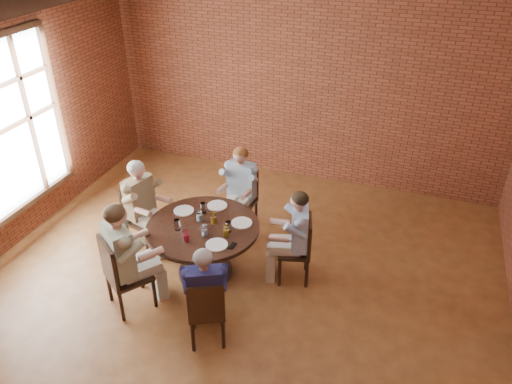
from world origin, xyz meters
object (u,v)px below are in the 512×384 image
(diner_c, at_px, (143,206))
(diner_d, at_px, (126,257))
(dining_table, at_px, (204,240))
(chair_c, at_px, (140,214))
(diner_b, at_px, (240,190))
(chair_e, at_px, (207,310))
(diner_e, at_px, (206,296))
(diner_a, at_px, (294,237))
(chair_b, at_px, (243,197))
(chair_d, at_px, (120,272))
(smartphone, at_px, (232,246))
(chair_a, at_px, (300,247))

(diner_c, bearing_deg, diner_d, -144.25)
(dining_table, height_order, chair_c, chair_c)
(diner_b, relative_size, chair_e, 1.46)
(diner_b, xyz_separation_m, chair_c, (-1.15, -0.82, -0.14))
(dining_table, relative_size, diner_e, 1.12)
(dining_table, height_order, diner_e, diner_e)
(diner_b, relative_size, diner_c, 0.98)
(dining_table, bearing_deg, diner_a, 15.20)
(chair_b, bearing_deg, diner_a, -37.76)
(diner_a, xyz_separation_m, chair_c, (-2.17, -0.01, -0.13))
(chair_c, relative_size, chair_d, 0.95)
(diner_a, bearing_deg, chair_b, -146.39)
(chair_d, bearing_deg, diner_e, -149.67)
(chair_b, xyz_separation_m, chair_e, (0.44, -2.25, -0.01))
(diner_d, relative_size, chair_e, 1.59)
(chair_e, relative_size, diner_e, 0.71)
(chair_e, height_order, diner_e, diner_e)
(chair_b, height_order, diner_c, diner_c)
(diner_e, bearing_deg, dining_table, -90.00)
(diner_d, bearing_deg, diner_e, -154.03)
(chair_c, bearing_deg, diner_a, -74.85)
(diner_c, relative_size, chair_e, 1.49)
(diner_b, distance_m, chair_c, 1.42)
(diner_b, height_order, smartphone, diner_b)
(dining_table, height_order, diner_d, diner_d)
(diner_b, xyz_separation_m, smartphone, (0.43, -1.37, 0.11))
(diner_a, xyz_separation_m, diner_e, (-0.61, -1.30, -0.01))
(dining_table, distance_m, chair_e, 1.18)
(diner_b, bearing_deg, chair_e, -74.91)
(chair_e, height_order, smartphone, chair_e)
(smartphone, bearing_deg, chair_b, 114.05)
(diner_a, bearing_deg, chair_d, -71.27)
(diner_a, bearing_deg, chair_c, -104.96)
(diner_b, height_order, chair_d, diner_b)
(diner_a, height_order, chair_e, diner_a)
(chair_a, relative_size, chair_d, 0.92)
(chair_d, xyz_separation_m, diner_d, (0.06, 0.08, 0.18))
(diner_d, height_order, diner_e, diner_d)
(chair_e, bearing_deg, diner_d, -39.41)
(smartphone, bearing_deg, chair_a, 48.71)
(diner_a, relative_size, smartphone, 10.18)
(chair_b, bearing_deg, diner_b, -90.00)
(chair_b, relative_size, diner_d, 0.65)
(chair_b, relative_size, chair_d, 0.93)
(diner_a, distance_m, chair_e, 1.49)
(diner_c, height_order, diner_d, diner_d)
(dining_table, bearing_deg, smartphone, -28.01)
(diner_c, bearing_deg, diner_a, -74.25)
(dining_table, height_order, diner_a, diner_a)
(chair_b, bearing_deg, dining_table, -90.00)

